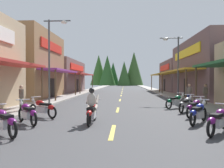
{
  "coord_description": "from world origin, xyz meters",
  "views": [
    {
      "loc": [
        0.44,
        0.77,
        1.88
      ],
      "look_at": [
        -0.91,
        24.31,
        1.5
      ],
      "focal_mm": 35.47,
      "sensor_mm": 36.0,
      "label": 1
    }
  ],
  "objects_px": {
    "streetlamp_left": "(53,50)",
    "motorcycle_parked_right_4": "(195,107)",
    "pedestrian_waiting": "(189,92)",
    "pedestrian_browsing": "(205,93)",
    "motorcycle_parked_left_4": "(43,108)",
    "motorcycle_parked_left_3": "(27,113)",
    "motorcycle_parked_right_2": "(219,120)",
    "motorcycle_parked_right_6": "(176,101)",
    "streetlamp_right": "(175,59)",
    "pedestrian_by_shop": "(21,97)",
    "motorcycle_parked_right_3": "(198,112)",
    "rider_cruising_lead": "(92,109)",
    "motorcycle_parked_right_5": "(186,104)",
    "motorcycle_parked_left_2": "(4,121)"
  },
  "relations": [
    {
      "from": "motorcycle_parked_right_4",
      "to": "motorcycle_parked_right_5",
      "type": "bearing_deg",
      "value": 38.69
    },
    {
      "from": "streetlamp_right",
      "to": "motorcycle_parked_right_4",
      "type": "relative_size",
      "value": 3.43
    },
    {
      "from": "motorcycle_parked_right_5",
      "to": "pedestrian_waiting",
      "type": "xyz_separation_m",
      "value": [
        1.5,
        4.6,
        0.43
      ]
    },
    {
      "from": "motorcycle_parked_right_3",
      "to": "pedestrian_by_shop",
      "type": "height_order",
      "value": "pedestrian_by_shop"
    },
    {
      "from": "motorcycle_parked_left_2",
      "to": "pedestrian_by_shop",
      "type": "bearing_deg",
      "value": -30.41
    },
    {
      "from": "motorcycle_parked_left_4",
      "to": "rider_cruising_lead",
      "type": "relative_size",
      "value": 0.88
    },
    {
      "from": "streetlamp_right",
      "to": "motorcycle_parked_right_5",
      "type": "height_order",
      "value": "streetlamp_right"
    },
    {
      "from": "motorcycle_parked_right_3",
      "to": "motorcycle_parked_left_4",
      "type": "distance_m",
      "value": 7.48
    },
    {
      "from": "motorcycle_parked_right_2",
      "to": "motorcycle_parked_left_3",
      "type": "bearing_deg",
      "value": 120.52
    },
    {
      "from": "rider_cruising_lead",
      "to": "motorcycle_parked_left_2",
      "type": "bearing_deg",
      "value": 129.97
    },
    {
      "from": "motorcycle_parked_right_3",
      "to": "motorcycle_parked_right_6",
      "type": "bearing_deg",
      "value": 32.84
    },
    {
      "from": "motorcycle_parked_right_6",
      "to": "pedestrian_browsing",
      "type": "distance_m",
      "value": 3.04
    },
    {
      "from": "streetlamp_left",
      "to": "pedestrian_browsing",
      "type": "relative_size",
      "value": 4.07
    },
    {
      "from": "streetlamp_right",
      "to": "motorcycle_parked_right_5",
      "type": "bearing_deg",
      "value": -97.59
    },
    {
      "from": "motorcycle_parked_right_5",
      "to": "pedestrian_by_shop",
      "type": "relative_size",
      "value": 1.12
    },
    {
      "from": "streetlamp_left",
      "to": "pedestrian_waiting",
      "type": "bearing_deg",
      "value": 5.65
    },
    {
      "from": "rider_cruising_lead",
      "to": "motorcycle_parked_left_4",
      "type": "bearing_deg",
      "value": 62.89
    },
    {
      "from": "pedestrian_by_shop",
      "to": "streetlamp_left",
      "type": "bearing_deg",
      "value": 35.79
    },
    {
      "from": "pedestrian_by_shop",
      "to": "motorcycle_parked_left_4",
      "type": "bearing_deg",
      "value": -87.84
    },
    {
      "from": "motorcycle_parked_right_3",
      "to": "motorcycle_parked_left_3",
      "type": "distance_m",
      "value": 7.41
    },
    {
      "from": "motorcycle_parked_right_6",
      "to": "pedestrian_by_shop",
      "type": "distance_m",
      "value": 9.81
    },
    {
      "from": "motorcycle_parked_right_5",
      "to": "pedestrian_waiting",
      "type": "relative_size",
      "value": 1.12
    },
    {
      "from": "pedestrian_by_shop",
      "to": "pedestrian_browsing",
      "type": "bearing_deg",
      "value": -28.89
    },
    {
      "from": "motorcycle_parked_right_3",
      "to": "pedestrian_waiting",
      "type": "height_order",
      "value": "pedestrian_waiting"
    },
    {
      "from": "motorcycle_parked_right_3",
      "to": "motorcycle_parked_right_5",
      "type": "distance_m",
      "value": 3.6
    },
    {
      "from": "streetlamp_right",
      "to": "motorcycle_parked_right_6",
      "type": "height_order",
      "value": "streetlamp_right"
    },
    {
      "from": "motorcycle_parked_right_4",
      "to": "motorcycle_parked_left_4",
      "type": "bearing_deg",
      "value": 133.51
    },
    {
      "from": "streetlamp_left",
      "to": "motorcycle_parked_right_4",
      "type": "height_order",
      "value": "streetlamp_left"
    },
    {
      "from": "streetlamp_right",
      "to": "motorcycle_parked_right_6",
      "type": "distance_m",
      "value": 6.82
    },
    {
      "from": "motorcycle_parked_right_6",
      "to": "pedestrian_waiting",
      "type": "xyz_separation_m",
      "value": [
        1.71,
        2.81,
        0.43
      ]
    },
    {
      "from": "streetlamp_right",
      "to": "pedestrian_by_shop",
      "type": "distance_m",
      "value": 13.88
    },
    {
      "from": "motorcycle_parked_right_4",
      "to": "rider_cruising_lead",
      "type": "relative_size",
      "value": 0.81
    },
    {
      "from": "motorcycle_parked_right_3",
      "to": "motorcycle_parked_left_4",
      "type": "relative_size",
      "value": 0.96
    },
    {
      "from": "streetlamp_right",
      "to": "rider_cruising_lead",
      "type": "relative_size",
      "value": 2.77
    },
    {
      "from": "motorcycle_parked_right_4",
      "to": "motorcycle_parked_right_6",
      "type": "relative_size",
      "value": 1.02
    },
    {
      "from": "motorcycle_parked_right_6",
      "to": "pedestrian_waiting",
      "type": "bearing_deg",
      "value": 18.35
    },
    {
      "from": "motorcycle_parked_left_3",
      "to": "motorcycle_parked_left_4",
      "type": "bearing_deg",
      "value": -44.31
    },
    {
      "from": "pedestrian_by_shop",
      "to": "pedestrian_waiting",
      "type": "xyz_separation_m",
      "value": [
        11.16,
        5.39,
        -0.0
      ]
    },
    {
      "from": "motorcycle_parked_right_2",
      "to": "motorcycle_parked_right_5",
      "type": "bearing_deg",
      "value": 36.98
    },
    {
      "from": "motorcycle_parked_left_2",
      "to": "pedestrian_browsing",
      "type": "distance_m",
      "value": 13.83
    },
    {
      "from": "motorcycle_parked_left_2",
      "to": "pedestrian_waiting",
      "type": "relative_size",
      "value": 1.07
    },
    {
      "from": "streetlamp_right",
      "to": "pedestrian_waiting",
      "type": "height_order",
      "value": "streetlamp_right"
    },
    {
      "from": "motorcycle_parked_left_3",
      "to": "motorcycle_parked_left_4",
      "type": "height_order",
      "value": "same"
    },
    {
      "from": "streetlamp_left",
      "to": "motorcycle_parked_right_2",
      "type": "distance_m",
      "value": 13.12
    },
    {
      "from": "pedestrian_browsing",
      "to": "motorcycle_parked_right_6",
      "type": "bearing_deg",
      "value": -93.47
    },
    {
      "from": "motorcycle_parked_left_4",
      "to": "pedestrian_by_shop",
      "type": "relative_size",
      "value": 1.17
    },
    {
      "from": "motorcycle_parked_right_4",
      "to": "motorcycle_parked_right_5",
      "type": "distance_m",
      "value": 1.68
    },
    {
      "from": "motorcycle_parked_left_4",
      "to": "motorcycle_parked_right_2",
      "type": "bearing_deg",
      "value": -170.84
    },
    {
      "from": "streetlamp_left",
      "to": "pedestrian_by_shop",
      "type": "relative_size",
      "value": 4.11
    },
    {
      "from": "pedestrian_browsing",
      "to": "motorcycle_parked_left_4",
      "type": "bearing_deg",
      "value": -96.5
    }
  ]
}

